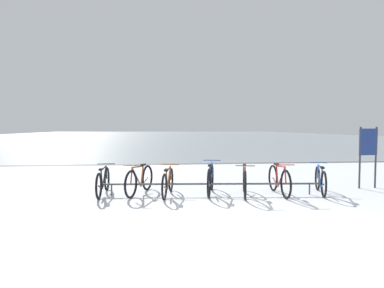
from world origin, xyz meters
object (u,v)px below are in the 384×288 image
Objects in this scene: bicycle_4 at (245,181)px; bicycle_6 at (320,180)px; bicycle_2 at (168,182)px; bicycle_0 at (103,181)px; info_sign at (368,147)px; bicycle_1 at (140,180)px; bicycle_3 at (211,179)px; bicycle_5 at (279,180)px.

bicycle_4 is 2.02m from bicycle_6.
bicycle_2 is 1.07× the size of bicycle_6.
info_sign reaches higher than bicycle_0.
bicycle_2 is at bearing -175.29° from info_sign.
bicycle_6 is (2.02, 0.04, -0.02)m from bicycle_4.
bicycle_2 is (0.72, -0.24, -0.02)m from bicycle_1.
bicycle_3 is (2.75, -0.15, 0.04)m from bicycle_0.
bicycle_3 is (1.10, 0.11, 0.04)m from bicycle_2.
info_sign reaches higher than bicycle_5.
info_sign is (4.54, 0.35, 0.78)m from bicycle_3.
bicycle_4 is at bearing -169.94° from info_sign.
bicycle_5 is at bearing -3.52° from bicycle_2.
bicycle_0 is at bearing 175.76° from bicycle_6.
bicycle_4 is (3.57, -0.45, 0.03)m from bicycle_0.
info_sign reaches higher than bicycle_1.
bicycle_0 is 1.00× the size of info_sign.
bicycle_5 is at bearing 1.30° from bicycle_4.
bicycle_6 is (4.66, -0.40, -0.01)m from bicycle_1.
bicycle_0 is 5.60m from bicycle_6.
bicycle_3 is (1.83, -0.13, 0.02)m from bicycle_1.
bicycle_4 is (0.82, -0.31, -0.01)m from bicycle_3.
bicycle_6 is (2.84, -0.27, -0.03)m from bicycle_3.
bicycle_4 is at bearing -9.43° from bicycle_1.
bicycle_4 is at bearing -20.47° from bicycle_3.
bicycle_0 is at bearing 172.74° from bicycle_4.
bicycle_2 is 3.95m from bicycle_6.
bicycle_1 is 3.57m from bicycle_5.
bicycle_4 is at bearing -178.70° from bicycle_5.
bicycle_4 reaches higher than bicycle_6.
bicycle_4 reaches higher than bicycle_1.
bicycle_1 is at bearing 175.11° from bicycle_6.
bicycle_1 is 0.76m from bicycle_2.
bicycle_3 is at bearing 174.65° from bicycle_6.
bicycle_4 is at bearing -7.26° from bicycle_0.
bicycle_3 is at bearing 159.53° from bicycle_4.
info_sign reaches higher than bicycle_3.
info_sign reaches higher than bicycle_2.
info_sign is (5.65, 0.47, 0.82)m from bicycle_2.
bicycle_3 reaches higher than bicycle_1.
bicycle_3 reaches higher than bicycle_5.
bicycle_2 is 2.83m from bicycle_5.
bicycle_1 is 2.68m from bicycle_4.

